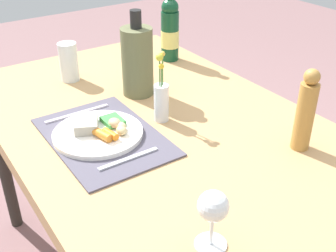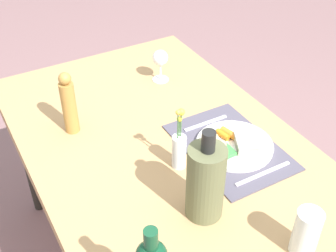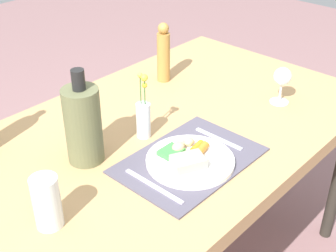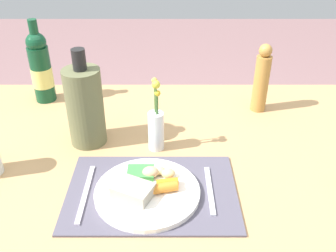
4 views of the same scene
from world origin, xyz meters
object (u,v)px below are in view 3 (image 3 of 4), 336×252
object	(u,v)px
fork	(154,186)
water_tumbler	(47,205)
dining_table	(160,144)
pepper_mill	(163,54)
flower_vase	(143,117)
knife	(219,139)
dinner_plate	(189,159)
wine_glass	(282,78)
cooler_bottle	(83,124)

from	to	relation	value
fork	water_tumbler	world-z (taller)	water_tumbler
fork	dining_table	bearing A→B (deg)	40.24
pepper_mill	flower_vase	bearing A→B (deg)	-145.81
knife	dinner_plate	bearing A→B (deg)	-176.12
wine_glass	flower_vase	size ratio (longest dim) A/B	0.61
wine_glass	pepper_mill	world-z (taller)	pepper_mill
knife	cooler_bottle	size ratio (longest dim) A/B	0.61
dinner_plate	water_tumbler	bearing A→B (deg)	167.96
fork	pepper_mill	world-z (taller)	pepper_mill
fork	cooler_bottle	distance (m)	0.28
knife	flower_vase	bearing A→B (deg)	125.57
knife	water_tumbler	xyz separation A→B (m)	(-0.59, 0.08, 0.05)
dinner_plate	wine_glass	xyz separation A→B (m)	(0.52, 0.00, 0.08)
dinner_plate	cooler_bottle	xyz separation A→B (m)	(-0.19, 0.25, 0.10)
dinner_plate	pepper_mill	distance (m)	0.59
cooler_bottle	water_tumbler	bearing A→B (deg)	-147.50
pepper_mill	knife	bearing A→B (deg)	-115.69
pepper_mill	flower_vase	distance (m)	0.43
wine_glass	cooler_bottle	bearing A→B (deg)	161.08
dinner_plate	knife	bearing A→B (deg)	3.77
dinner_plate	flower_vase	size ratio (longest dim) A/B	1.17
water_tumbler	pepper_mill	size ratio (longest dim) A/B	0.60
pepper_mill	flower_vase	xyz separation A→B (m)	(-0.35, -0.24, -0.04)
wine_glass	water_tumbler	bearing A→B (deg)	174.69
cooler_bottle	flower_vase	bearing A→B (deg)	-10.39
dining_table	cooler_bottle	xyz separation A→B (m)	(-0.27, 0.05, 0.18)
dining_table	dinner_plate	xyz separation A→B (m)	(-0.08, -0.20, 0.08)
dinner_plate	flower_vase	world-z (taller)	flower_vase
water_tumbler	cooler_bottle	bearing A→B (deg)	32.50
knife	cooler_bottle	distance (m)	0.44
flower_vase	knife	bearing A→B (deg)	-54.54
wine_glass	flower_vase	xyz separation A→B (m)	(-0.50, 0.21, -0.03)
water_tumbler	pepper_mill	bearing A→B (deg)	23.89
fork	wine_glass	size ratio (longest dim) A/B	1.55
dinner_plate	flower_vase	distance (m)	0.22
water_tumbler	wine_glass	size ratio (longest dim) A/B	1.04
wine_glass	pepper_mill	xyz separation A→B (m)	(-0.15, 0.44, 0.02)
knife	flower_vase	size ratio (longest dim) A/B	0.79
flower_vase	fork	bearing A→B (deg)	-129.42
dining_table	flower_vase	distance (m)	0.14
knife	pepper_mill	world-z (taller)	pepper_mill
dinner_plate	knife	world-z (taller)	dinner_plate
dining_table	dinner_plate	world-z (taller)	dinner_plate
fork	flower_vase	distance (m)	0.28
cooler_bottle	pepper_mill	xyz separation A→B (m)	(0.56, 0.20, -0.01)
dining_table	wine_glass	world-z (taller)	wine_glass
dinner_plate	fork	bearing A→B (deg)	-179.36
fork	knife	xyz separation A→B (m)	(0.31, 0.01, 0.00)
knife	flower_vase	world-z (taller)	flower_vase
dining_table	dinner_plate	distance (m)	0.23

